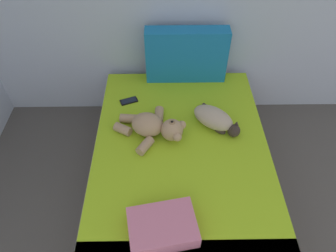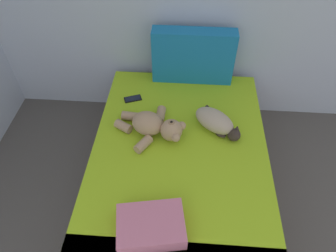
# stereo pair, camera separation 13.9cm
# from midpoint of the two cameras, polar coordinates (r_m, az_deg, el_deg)

# --- Properties ---
(bed) EXTENTS (1.37, 1.98, 0.51)m
(bed) POSITION_cam_midpoint_polar(r_m,az_deg,el_deg) (2.51, 0.77, -8.53)
(bed) COLOR #9E7A56
(bed) RESTS_ON ground_plane
(patterned_cushion) EXTENTS (0.72, 0.15, 0.50)m
(patterned_cushion) POSITION_cam_midpoint_polar(r_m,az_deg,el_deg) (2.79, 1.95, 12.93)
(patterned_cushion) COLOR #1972AD
(patterned_cushion) RESTS_ON bed
(cat) EXTENTS (0.39, 0.41, 0.15)m
(cat) POSITION_cam_midpoint_polar(r_m,az_deg,el_deg) (2.44, 7.12, 1.25)
(cat) COLOR tan
(cat) RESTS_ON bed
(teddy_bear) EXTENTS (0.57, 0.48, 0.18)m
(teddy_bear) POSITION_cam_midpoint_polar(r_m,az_deg,el_deg) (2.37, -4.21, -0.17)
(teddy_bear) COLOR tan
(teddy_bear) RESTS_ON bed
(cell_phone) EXTENTS (0.16, 0.12, 0.01)m
(cell_phone) POSITION_cam_midpoint_polar(r_m,az_deg,el_deg) (2.71, -8.73, 4.59)
(cell_phone) COLOR black
(cell_phone) RESTS_ON bed
(throw_pillow) EXTENTS (0.44, 0.35, 0.11)m
(throw_pillow) POSITION_cam_midpoint_polar(r_m,az_deg,el_deg) (1.93, -3.20, -18.27)
(throw_pillow) COLOR #D1728C
(throw_pillow) RESTS_ON bed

